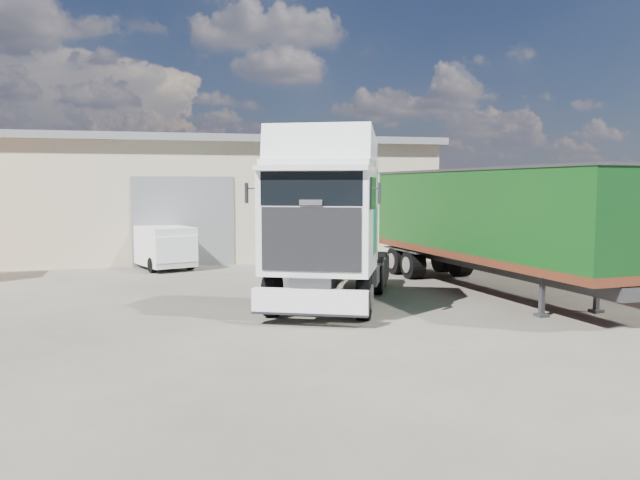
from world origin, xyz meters
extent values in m
plane|color=#272520|center=(0.00, 0.00, 0.00)|extent=(120.00, 120.00, 0.00)
cube|color=#BEB192|center=(-6.00, 16.00, 2.50)|extent=(30.00, 12.00, 5.00)
cube|color=slate|center=(-6.00, 16.00, 5.15)|extent=(30.60, 12.60, 0.30)
cube|color=slate|center=(-2.00, 9.98, 1.80)|extent=(4.00, 0.08, 3.60)
cube|color=slate|center=(-6.00, 16.00, 5.35)|extent=(30.60, 0.40, 0.15)
cube|color=maroon|center=(11.50, 6.00, 1.25)|extent=(0.35, 26.00, 2.50)
cylinder|color=black|center=(1.01, -0.91, 0.56)|extent=(2.82, 2.05, 1.12)
cylinder|color=black|center=(2.46, 2.48, 0.56)|extent=(2.87, 2.07, 1.12)
cylinder|color=black|center=(3.04, 3.84, 0.56)|extent=(2.87, 2.07, 1.12)
cube|color=#2D2D30|center=(2.00, 1.42, 0.95)|extent=(3.61, 6.77, 0.32)
cube|color=silver|center=(0.62, -1.83, 0.58)|extent=(2.58, 1.30, 0.58)
cube|color=silver|center=(1.15, -0.57, 2.40)|extent=(3.38, 3.27, 2.58)
cube|color=black|center=(0.68, -1.68, 2.00)|extent=(2.16, 0.97, 1.48)
cube|color=black|center=(0.69, -1.66, 3.16)|extent=(2.20, 0.98, 0.79)
cube|color=silver|center=(1.24, -0.38, 4.06)|extent=(3.21, 2.91, 1.29)
cube|color=#0E6345|center=(0.10, 0.34, 2.11)|extent=(0.32, 0.73, 1.16)
cube|color=#0E6345|center=(2.54, -0.70, 2.11)|extent=(0.32, 0.73, 1.16)
cylinder|color=#2D2D30|center=(2.54, 2.68, 1.17)|extent=(1.52, 1.52, 0.13)
cube|color=#2D2D30|center=(6.43, -2.04, 0.51)|extent=(0.30, 0.30, 1.02)
cube|color=#2D2D30|center=(8.10, -1.89, 0.51)|extent=(0.30, 0.30, 1.02)
cylinder|color=black|center=(6.58, 5.31, 0.49)|extent=(2.46, 1.20, 0.99)
cube|color=#2D2D30|center=(6.93, 1.56, 0.84)|extent=(1.79, 11.20, 0.33)
cube|color=#522812|center=(6.93, 1.56, 1.15)|extent=(3.36, 11.34, 0.22)
cube|color=black|center=(6.93, 1.56, 2.47)|extent=(3.36, 11.34, 2.42)
cube|color=#2D2D30|center=(6.93, 1.56, 3.70)|extent=(3.42, 11.40, 0.07)
cylinder|color=black|center=(-2.50, 8.50, 0.29)|extent=(1.77, 1.14, 0.58)
cylinder|color=black|center=(-3.49, 11.10, 0.29)|extent=(1.77, 1.14, 0.58)
cube|color=silver|center=(-3.00, 9.80, 0.91)|extent=(2.98, 4.34, 1.48)
cube|color=silver|center=(-2.40, 8.25, 0.87)|extent=(1.79, 1.31, 0.96)
cube|color=black|center=(-2.46, 8.42, 1.35)|extent=(1.45, 0.61, 0.52)
camera|label=1|loc=(-2.37, -15.56, 3.23)|focal=35.00mm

